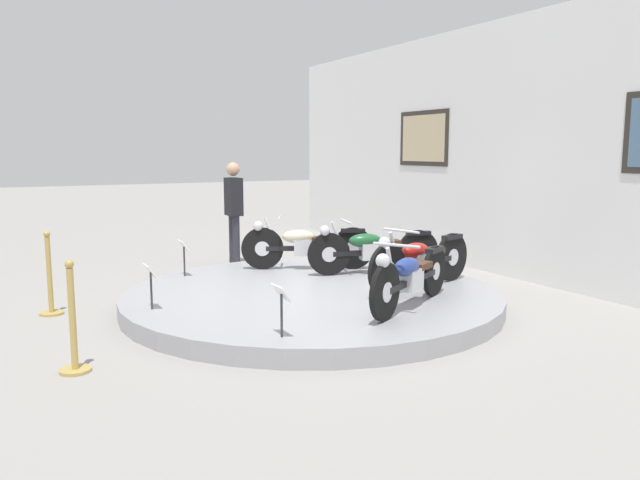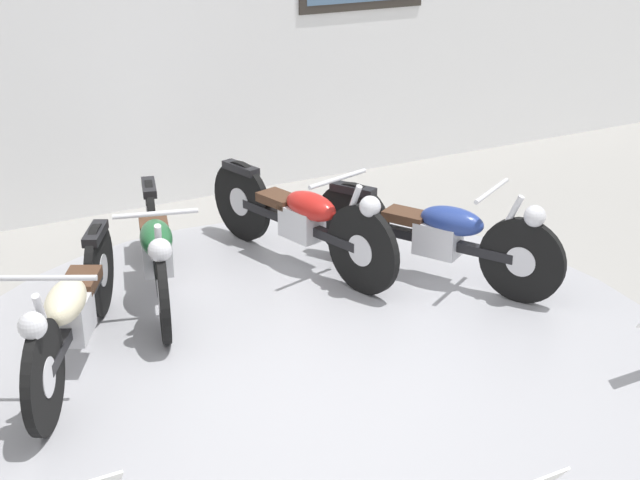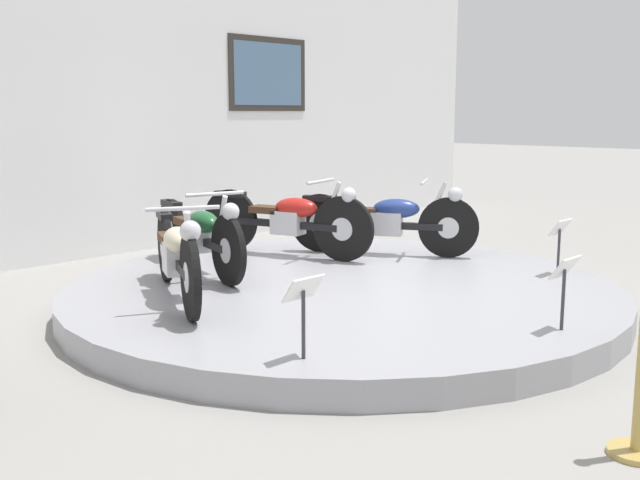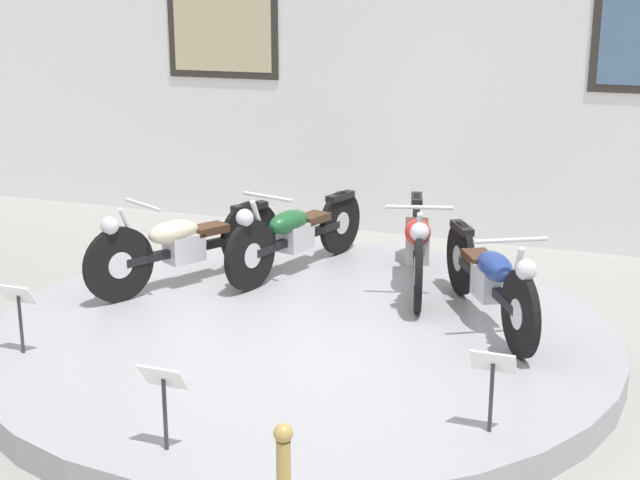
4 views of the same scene
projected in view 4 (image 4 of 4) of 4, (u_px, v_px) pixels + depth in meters
ground_plane at (302, 351)px, 6.85m from camera, size 60.00×60.00×0.00m
display_platform at (302, 338)px, 6.82m from camera, size 4.76×4.76×0.20m
back_wall at (427, 56)px, 9.60m from camera, size 14.00×0.22×3.97m
motorcycle_cream at (184, 243)px, 7.64m from camera, size 0.95×1.78×0.79m
motorcycle_green at (295, 232)px, 8.01m from camera, size 0.65×1.91×0.78m
motorcycle_red at (417, 242)px, 7.62m from camera, size 0.67×1.94×0.80m
motorcycle_blue at (490, 277)px, 6.74m from camera, size 1.02×1.73×0.78m
info_placard_front_left at (19, 304)px, 6.19m from camera, size 0.26×0.11×0.51m
info_placard_front_centre at (164, 389)px, 4.87m from camera, size 0.26×0.11×0.51m
info_placard_front_right at (493, 373)px, 5.07m from camera, size 0.26×0.11×0.51m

